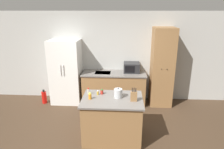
# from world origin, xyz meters

# --- Properties ---
(ground_plane) EXTENTS (14.00, 14.00, 0.00)m
(ground_plane) POSITION_xyz_m (0.00, 0.00, 0.00)
(ground_plane) COLOR #423021
(wall_back) EXTENTS (7.20, 0.06, 2.60)m
(wall_back) POSITION_xyz_m (0.00, 2.33, 1.30)
(wall_back) COLOR #B2B2AD
(wall_back) RESTS_ON ground_plane
(refrigerator) EXTENTS (0.84, 0.69, 1.84)m
(refrigerator) POSITION_xyz_m (-1.13, 1.97, 0.92)
(refrigerator) COLOR white
(refrigerator) RESTS_ON ground_plane
(back_counter) EXTENTS (1.82, 0.69, 0.92)m
(back_counter) POSITION_xyz_m (0.25, 1.97, 0.46)
(back_counter) COLOR olive
(back_counter) RESTS_ON ground_plane
(pantry_cabinet) EXTENTS (0.59, 0.64, 2.19)m
(pantry_cabinet) POSITION_xyz_m (1.59, 1.99, 1.09)
(pantry_cabinet) COLOR olive
(pantry_cabinet) RESTS_ON ground_plane
(kitchen_island) EXTENTS (1.23, 0.89, 0.92)m
(kitchen_island) POSITION_xyz_m (0.31, 0.24, 0.46)
(kitchen_island) COLOR olive
(kitchen_island) RESTS_ON ground_plane
(microwave) EXTENTS (0.45, 0.40, 0.27)m
(microwave) POSITION_xyz_m (0.75, 2.08, 1.05)
(microwave) COLOR #232326
(microwave) RESTS_ON back_counter
(knife_block) EXTENTS (0.13, 0.06, 0.29)m
(knife_block) POSITION_xyz_m (0.73, 0.15, 1.02)
(knife_block) COLOR olive
(knife_block) RESTS_ON kitchen_island
(spice_bottle_tall_dark) EXTENTS (0.06, 0.06, 0.13)m
(spice_bottle_tall_dark) POSITION_xyz_m (-0.14, 0.19, 0.98)
(spice_bottle_tall_dark) COLOR orange
(spice_bottle_tall_dark) RESTS_ON kitchen_island
(spice_bottle_short_red) EXTENTS (0.06, 0.06, 0.10)m
(spice_bottle_short_red) POSITION_xyz_m (0.07, 0.45, 0.97)
(spice_bottle_short_red) COLOR #B2281E
(spice_bottle_short_red) RESTS_ON kitchen_island
(spice_bottle_amber_oil) EXTENTS (0.04, 0.04, 0.15)m
(spice_bottle_amber_oil) POSITION_xyz_m (-0.21, 0.42, 0.99)
(spice_bottle_amber_oil) COLOR beige
(spice_bottle_amber_oil) RESTS_ON kitchen_island
(spice_bottle_green_herb) EXTENTS (0.04, 0.04, 0.09)m
(spice_bottle_green_herb) POSITION_xyz_m (-0.01, 0.41, 0.96)
(spice_bottle_green_herb) COLOR gold
(spice_bottle_green_herb) RESTS_ON kitchen_island
(kettle) EXTENTS (0.17, 0.17, 0.21)m
(kettle) POSITION_xyz_m (0.42, 0.30, 1.01)
(kettle) COLOR #B2B5B7
(kettle) RESTS_ON kitchen_island
(fire_extinguisher) EXTENTS (0.14, 0.14, 0.42)m
(fire_extinguisher) POSITION_xyz_m (-1.79, 1.79, 0.18)
(fire_extinguisher) COLOR red
(fire_extinguisher) RESTS_ON ground_plane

